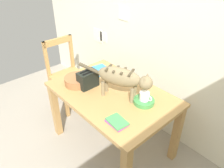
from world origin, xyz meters
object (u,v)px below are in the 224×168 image
at_px(saucer_bowl, 144,101).
at_px(wooden_chair_near, 67,75).
at_px(coffee_mug, 145,96).
at_px(toaster, 88,79).
at_px(magazine, 99,70).
at_px(dining_table, 112,100).
at_px(book_stack, 117,122).
at_px(wicker_basket, 77,80).
at_px(cat, 123,78).

height_order(saucer_bowl, wooden_chair_near, wooden_chair_near).
bearing_deg(coffee_mug, toaster, -159.54).
relative_size(magazine, wooden_chair_near, 0.27).
bearing_deg(saucer_bowl, coffee_mug, 0.00).
relative_size(dining_table, book_stack, 6.77).
height_order(coffee_mug, wooden_chair_near, wooden_chair_near).
relative_size(saucer_bowl, book_stack, 1.06).
distance_m(magazine, wicker_basket, 0.36).
bearing_deg(dining_table, cat, 7.82).
xyz_separation_m(dining_table, wicker_basket, (-0.36, -0.16, 0.13)).
bearing_deg(wooden_chair_near, magazine, 101.27).
relative_size(cat, toaster, 3.39).
bearing_deg(dining_table, wooden_chair_near, 175.41).
bearing_deg(book_stack, dining_table, 143.44).
relative_size(book_stack, toaster, 0.92).
bearing_deg(saucer_bowl, cat, -156.03).
xyz_separation_m(magazine, wicker_basket, (0.07, -0.35, 0.04)).
bearing_deg(saucer_bowl, dining_table, -161.90).
height_order(cat, wicker_basket, cat).
distance_m(magazine, wooden_chair_near, 0.64).
relative_size(dining_table, saucer_bowl, 6.39).
bearing_deg(wooden_chair_near, toaster, 76.40).
bearing_deg(dining_table, magazine, 156.08).
xyz_separation_m(coffee_mug, wooden_chair_near, (-1.33, -0.02, -0.34)).
bearing_deg(magazine, cat, -9.19).
relative_size(saucer_bowl, wooden_chair_near, 0.21).
height_order(saucer_bowl, coffee_mug, coffee_mug).
distance_m(cat, wooden_chair_near, 1.22).
bearing_deg(cat, toaster, -95.30).
bearing_deg(toaster, book_stack, -14.46).
distance_m(saucer_bowl, wicker_basket, 0.73).
bearing_deg(dining_table, book_stack, -36.56).
distance_m(cat, toaster, 0.41).
bearing_deg(toaster, cat, 18.67).
distance_m(saucer_bowl, book_stack, 0.37).
height_order(saucer_bowl, book_stack, saucer_bowl).
bearing_deg(wicker_basket, toaster, 25.09).
bearing_deg(wooden_chair_near, cat, 87.13).
bearing_deg(cat, dining_table, -106.15).
xyz_separation_m(toaster, wooden_chair_near, (-0.76, 0.19, -0.35)).
bearing_deg(book_stack, saucer_bowl, 95.03).
height_order(dining_table, book_stack, book_stack).
bearing_deg(magazine, saucer_bowl, 1.75).
relative_size(book_stack, wicker_basket, 0.70).
relative_size(coffee_mug, book_stack, 0.72).
distance_m(dining_table, magazine, 0.48).
relative_size(dining_table, coffee_mug, 9.41).
xyz_separation_m(cat, magazine, (-0.55, 0.17, -0.21)).
height_order(cat, coffee_mug, cat).
bearing_deg(coffee_mug, magazine, 173.52).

